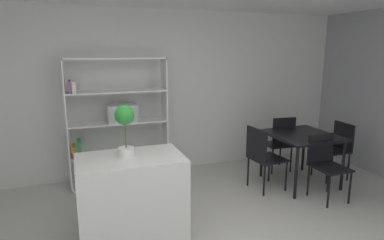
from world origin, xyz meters
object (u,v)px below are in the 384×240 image
at_px(dining_chair_near, 325,161).
at_px(kitchen_island, 132,197).
at_px(dining_chair_window_side, 337,145).
at_px(dining_chair_island_side, 262,153).
at_px(open_bookshelf, 116,120).
at_px(dining_table, 302,139).
at_px(dining_chair_far, 280,140).
at_px(potted_plant_on_island, 125,124).

bearing_deg(dining_chair_near, kitchen_island, -178.78).
distance_m(kitchen_island, dining_chair_window_side, 3.43).
bearing_deg(dining_chair_window_side, dining_chair_island_side, -87.03).
xyz_separation_m(open_bookshelf, dining_chair_near, (2.64, -1.49, -0.47)).
bearing_deg(dining_chair_near, open_bookshelf, 150.47).
bearing_deg(dining_chair_near, dining_table, 89.87).
bearing_deg(dining_chair_near, dining_chair_far, 90.34).
bearing_deg(open_bookshelf, dining_chair_island_side, -26.63).
xyz_separation_m(potted_plant_on_island, open_bookshelf, (0.09, 1.51, -0.27)).
height_order(dining_chair_island_side, dining_chair_far, dining_chair_far).
distance_m(open_bookshelf, dining_chair_far, 2.71).
distance_m(kitchen_island, dining_chair_far, 2.91).
height_order(open_bookshelf, dining_chair_window_side, open_bookshelf).
bearing_deg(dining_table, potted_plant_on_island, -168.81).
bearing_deg(open_bookshelf, kitchen_island, -92.05).
xyz_separation_m(dining_chair_window_side, dining_chair_far, (-0.70, 0.53, 0.02)).
bearing_deg(dining_table, dining_chair_island_side, -179.24).
relative_size(potted_plant_on_island, dining_chair_island_side, 0.59).
xyz_separation_m(dining_table, dining_chair_window_side, (0.69, -0.00, -0.16)).
bearing_deg(dining_table, dining_chair_near, -90.02).
bearing_deg(dining_chair_near, dining_chair_island_side, 143.43).
bearing_deg(kitchen_island, dining_chair_far, 22.37).
xyz_separation_m(potted_plant_on_island, dining_chair_island_side, (2.03, 0.53, -0.72)).
relative_size(dining_table, dining_chair_island_side, 1.06).
bearing_deg(open_bookshelf, potted_plant_on_island, -93.27).
distance_m(potted_plant_on_island, dining_table, 2.84).
xyz_separation_m(potted_plant_on_island, dining_chair_far, (2.72, 1.06, -0.72)).
distance_m(potted_plant_on_island, dining_chair_far, 3.00).
distance_m(open_bookshelf, dining_table, 2.83).
xyz_separation_m(open_bookshelf, dining_chair_far, (2.63, -0.45, -0.44)).
height_order(dining_table, dining_chair_window_side, dining_chair_window_side).
bearing_deg(open_bookshelf, dining_table, -20.11).
bearing_deg(dining_chair_island_side, potted_plant_on_island, 99.56).
xyz_separation_m(open_bookshelf, dining_chair_island_side, (1.95, -0.98, -0.44)).
distance_m(dining_chair_island_side, dining_chair_far, 0.87).
distance_m(kitchen_island, open_bookshelf, 1.64).
relative_size(dining_chair_window_side, dining_chair_far, 0.94).
height_order(dining_table, dining_chair_near, dining_chair_near).
height_order(dining_chair_window_side, dining_chair_far, dining_chair_far).
bearing_deg(kitchen_island, dining_table, 12.24).
xyz_separation_m(dining_chair_window_side, dining_chair_island_side, (-1.38, -0.00, 0.02)).
bearing_deg(kitchen_island, dining_chair_window_side, 9.72).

